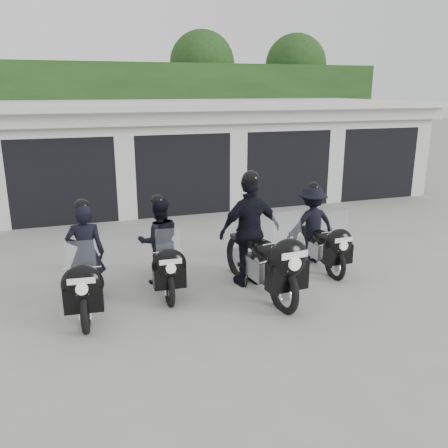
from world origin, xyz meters
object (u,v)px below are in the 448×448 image
object	(u,v)px
police_bike_a	(85,267)
police_bike_c	(255,239)
police_bike_d	(315,230)
police_bike_b	(161,248)

from	to	relation	value
police_bike_a	police_bike_c	bearing A→B (deg)	3.95
police_bike_a	police_bike_d	bearing A→B (deg)	13.92
police_bike_b	police_bike_c	bearing A→B (deg)	-19.46
police_bike_b	police_bike_d	size ratio (longest dim) A/B	0.99
police_bike_d	police_bike_a	bearing A→B (deg)	-172.78
police_bike_b	police_bike_d	bearing A→B (deg)	4.39
police_bike_a	police_bike_d	size ratio (longest dim) A/B	1.06
police_bike_a	police_bike_c	xyz separation A→B (m)	(2.80, -0.08, 0.19)
police_bike_d	police_bike_c	bearing A→B (deg)	-156.30
police_bike_a	police_bike_d	xyz separation A→B (m)	(4.34, 0.64, 0.01)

